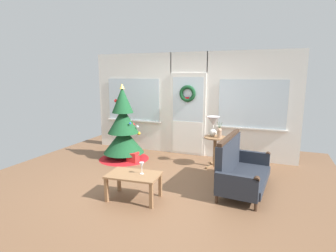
% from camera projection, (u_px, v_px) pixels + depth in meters
% --- Properties ---
extents(ground_plane, '(6.76, 6.76, 0.00)m').
position_uv_depth(ground_plane, '(155.00, 183.00, 5.13)').
color(ground_plane, brown).
extents(back_wall_with_door, '(5.20, 0.19, 2.55)m').
position_uv_depth(back_wall_with_door, '(188.00, 104.00, 6.80)').
color(back_wall_with_door, white).
rests_on(back_wall_with_door, ground).
extents(christmas_tree, '(1.20, 1.20, 1.81)m').
position_uv_depth(christmas_tree, '(123.00, 132.00, 6.49)').
color(christmas_tree, '#4C331E').
rests_on(christmas_tree, ground).
extents(settee_sofa, '(0.83, 1.57, 0.96)m').
position_uv_depth(settee_sofa, '(239.00, 169.00, 4.80)').
color(settee_sofa, '#3D281C').
rests_on(settee_sofa, ground).
extents(side_table, '(0.50, 0.48, 0.68)m').
position_uv_depth(side_table, '(215.00, 145.00, 5.97)').
color(side_table, '#8E6642').
rests_on(side_table, ground).
extents(table_lamp, '(0.28, 0.28, 0.44)m').
position_uv_depth(table_lamp, '(213.00, 124.00, 5.93)').
color(table_lamp, silver).
rests_on(table_lamp, side_table).
extents(flower_vase, '(0.11, 0.10, 0.35)m').
position_uv_depth(flower_vase, '(219.00, 132.00, 5.82)').
color(flower_vase, tan).
rests_on(flower_vase, side_table).
extents(coffee_table, '(0.88, 0.59, 0.43)m').
position_uv_depth(coffee_table, '(134.00, 178.00, 4.41)').
color(coffee_table, '#8E6642').
rests_on(coffee_table, ground).
extents(wine_glass, '(0.08, 0.08, 0.20)m').
position_uv_depth(wine_glass, '(142.00, 165.00, 4.39)').
color(wine_glass, silver).
rests_on(wine_glass, coffee_table).
extents(gift_box, '(0.24, 0.21, 0.24)m').
position_uv_depth(gift_box, '(133.00, 157.00, 6.31)').
color(gift_box, red).
rests_on(gift_box, ground).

